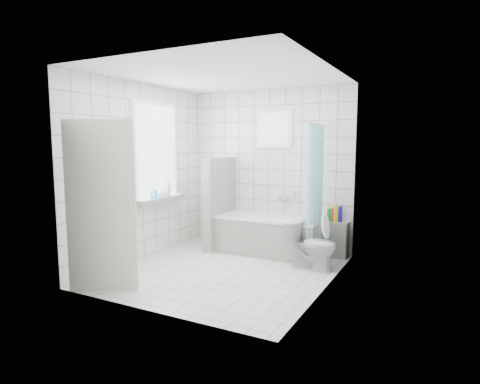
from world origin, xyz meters
The scene contains 19 objects.
ground centered at (0.00, 0.00, 0.00)m, with size 3.00×3.00×0.00m, color white.
ceiling centered at (0.00, 0.00, 2.60)m, with size 3.00×3.00×0.00m, color white.
wall_back centered at (0.00, 1.50, 1.30)m, with size 2.80×0.02×2.60m, color white.
wall_front centered at (0.00, -1.50, 1.30)m, with size 2.80×0.02×2.60m, color white.
wall_left centered at (-1.40, 0.00, 1.30)m, with size 0.02×3.00×2.60m, color white.
wall_right centered at (1.40, 0.00, 1.30)m, with size 0.02×3.00×2.60m, color white.
window_left centered at (-1.35, 0.30, 1.60)m, with size 0.01×0.90×1.40m, color white.
window_back centered at (0.10, 1.46, 1.95)m, with size 0.50×0.01×0.50m, color white.
window_sill centered at (-1.31, 0.30, 0.86)m, with size 0.18×1.02×0.08m, color white.
door centered at (-0.91, -1.27, 1.00)m, with size 0.04×0.80×2.00m, color silver.
bathtub centered at (0.19, 1.12, 0.29)m, with size 1.63×0.77×0.58m.
partition_wall centered at (-0.69, 1.07, 0.75)m, with size 0.15×0.85×1.50m, color white.
tiled_ledge centered at (1.15, 1.38, 0.28)m, with size 0.40×0.24×0.55m, color white.
toilet centered at (1.03, 0.65, 0.34)m, with size 0.38×0.67×0.68m, color white.
curtain_rod centered at (0.95, 1.10, 2.00)m, with size 0.02×0.02×0.80m, color silver.
shower_curtain centered at (0.95, 0.97, 1.10)m, with size 0.14×0.48×1.78m, color #53D4F3, non-canonical shape.
tub_faucet centered at (0.29, 1.46, 0.85)m, with size 0.18×0.06×0.06m, color silver.
sill_bottles centered at (-1.30, 0.36, 1.01)m, with size 0.20×0.44×0.29m.
ledge_bottles centered at (1.15, 1.34, 0.67)m, with size 0.21×0.17×0.26m.
Camera 1 is at (2.64, -4.59, 1.73)m, focal length 30.00 mm.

